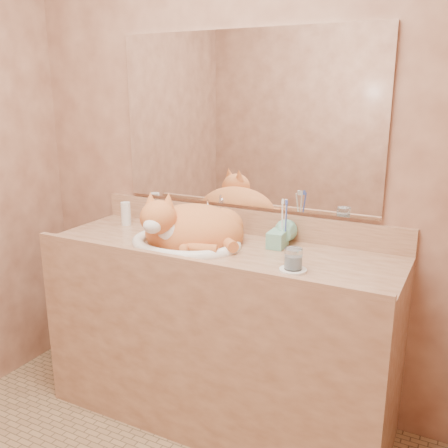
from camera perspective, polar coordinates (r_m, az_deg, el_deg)
The scene contains 12 objects.
wall_back at distance 2.37m, azimuth 2.41°, elevation 8.37°, with size 2.40×0.02×2.50m, color brown.
vanity_counter at distance 2.38m, azimuth -0.66°, elevation -12.47°, with size 1.60×0.55×0.85m, color brown, non-canonical shape.
mirror at distance 2.35m, azimuth 2.32°, elevation 11.73°, with size 1.30×0.02×0.80m, color white.
sink_basin at distance 2.25m, azimuth -4.40°, elevation -0.36°, with size 0.51×0.42×0.16m, color white, non-canonical shape.
faucet at distance 2.42m, azimuth -1.96°, elevation 0.69°, with size 0.04×0.11×0.15m, color white, non-canonical shape.
cat at distance 2.26m, azimuth -3.96°, elevation -0.25°, with size 0.46×0.38×0.25m, color #C2602C, non-canonical shape.
soap_dispenser at distance 2.16m, azimuth 5.69°, elevation -0.98°, with size 0.07×0.08×0.16m, color #71B69B.
toothbrush_cup at distance 2.23m, azimuth 6.84°, elevation -1.45°, with size 0.11×0.11×0.10m, color #71B69B.
toothbrushes at distance 2.20m, azimuth 6.91°, elevation 0.59°, with size 0.04×0.04×0.22m, color silver, non-canonical shape.
saucer at distance 1.96m, azimuth 7.88°, elevation -5.23°, with size 0.11×0.11×0.01m, color white.
water_glass at distance 1.94m, azimuth 7.93°, elevation -3.97°, with size 0.07×0.07×0.08m, color silver.
lotion_bottle at distance 2.62m, azimuth -11.15°, elevation 1.17°, with size 0.05×0.05×0.12m, color silver.
Camera 1 is at (0.99, -1.14, 1.54)m, focal length 40.00 mm.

